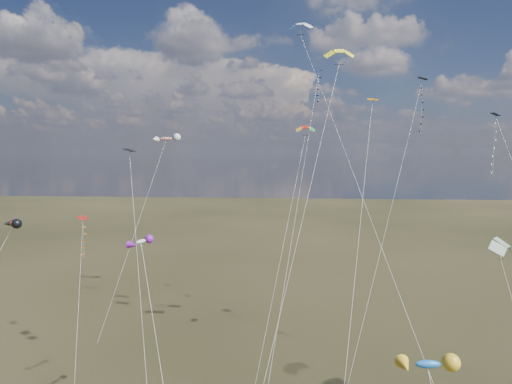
{
  "coord_description": "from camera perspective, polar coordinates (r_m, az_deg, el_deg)",
  "views": [
    {
      "loc": [
        3.72,
        -26.61,
        22.92
      ],
      "look_at": [
        0.0,
        18.0,
        19.0
      ],
      "focal_mm": 32.0,
      "sensor_mm": 36.0,
      "label": 1
    }
  ],
  "objects": [
    {
      "name": "diamond_black_high",
      "position": [
        49.26,
        19.57,
        8.43
      ],
      "size": [
        10.26,
        14.32,
        30.54
      ],
      "color": "black",
      "rests_on": "ground"
    },
    {
      "name": "diamond_navy_tall",
      "position": [
        57.27,
        7.45,
        10.54
      ],
      "size": [
        6.15,
        22.63,
        33.27
      ],
      "color": "#0F1A43",
      "rests_on": "ground"
    },
    {
      "name": "diamond_black_mid",
      "position": [
        40.28,
        -14.94,
        -3.32
      ],
      "size": [
        5.98,
        11.94,
        23.25
      ],
      "color": "black",
      "rests_on": "ground"
    },
    {
      "name": "diamond_red_low",
      "position": [
        50.75,
        -20.8,
        -6.06
      ],
      "size": [
        4.3,
        11.32,
        16.26
      ],
      "color": "#B02015",
      "rests_on": "ground"
    },
    {
      "name": "diamond_navy_right",
      "position": [
        45.9,
        28.16,
        3.68
      ],
      "size": [
        4.96,
        13.67,
        26.45
      ],
      "color": "#071844",
      "rests_on": "ground"
    },
    {
      "name": "diamond_orange_center",
      "position": [
        39.84,
        13.36,
        0.97
      ],
      "size": [
        6.19,
        22.63,
        28.16
      ],
      "color": "#C76900",
      "rests_on": "ground"
    },
    {
      "name": "parafoil_yellow",
      "position": [
        46.94,
        10.34,
        16.82
      ],
      "size": [
        9.53,
        19.57,
        33.43
      ],
      "color": "yellow",
      "rests_on": "ground"
    },
    {
      "name": "parafoil_blue_white",
      "position": [
        49.02,
        5.69,
        19.94
      ],
      "size": [
        12.14,
        27.36,
        36.43
      ],
      "color": "#2250AD",
      "rests_on": "ground"
    },
    {
      "name": "parafoil_striped",
      "position": [
        39.57,
        28.37,
        -5.62
      ],
      "size": [
        3.04,
        13.7,
        16.83
      ],
      "color": "gold",
      "rests_on": "ground"
    },
    {
      "name": "parafoil_tricolor",
      "position": [
        51.94,
        6.16,
        7.87
      ],
      "size": [
        6.11,
        13.49,
        26.25
      ],
      "color": "yellow",
      "rests_on": "ground"
    },
    {
      "name": "novelty_orange_black",
      "position": [
        50.6,
        -28.16,
        -3.57
      ],
      "size": [
        6.41,
        8.77,
        16.51
      ],
      "color": "#E44C0F",
      "rests_on": "ground"
    },
    {
      "name": "novelty_white_purple",
      "position": [
        36.39,
        -14.12,
        -6.27
      ],
      "size": [
        7.61,
        13.65,
        16.4
      ],
      "color": "silver",
      "rests_on": "ground"
    },
    {
      "name": "novelty_redwhite_stripe",
      "position": [
        69.4,
        -11.23,
        6.49
      ],
      "size": [
        6.37,
        16.67,
        25.59
      ],
      "color": "red",
      "rests_on": "ground"
    },
    {
      "name": "novelty_blue_yellow",
      "position": [
        24.59,
        20.74,
        -19.63
      ],
      "size": [
        2.49,
        11.17,
        13.34
      ],
      "color": "#1B61B5",
      "rests_on": "ground"
    }
  ]
}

